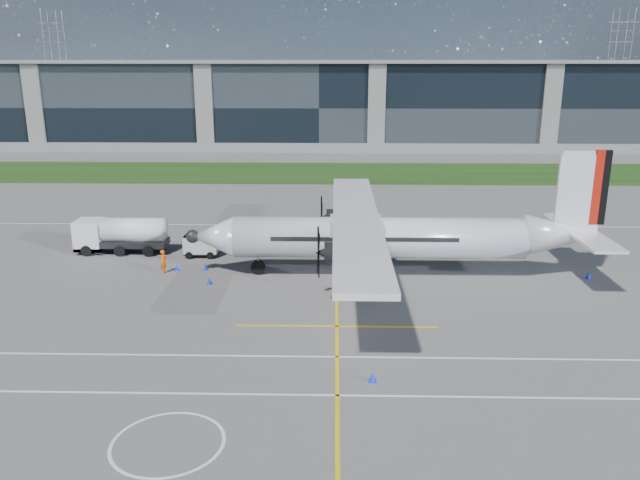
# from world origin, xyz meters

# --- Properties ---
(ground) EXTENTS (400.00, 400.00, 0.00)m
(ground) POSITION_xyz_m (0.00, 40.00, 0.00)
(ground) COLOR #555350
(ground) RESTS_ON ground
(grass_strip) EXTENTS (400.00, 18.00, 0.04)m
(grass_strip) POSITION_xyz_m (0.00, 48.00, 0.02)
(grass_strip) COLOR #173D10
(grass_strip) RESTS_ON ground
(terminal_building) EXTENTS (120.00, 20.00, 15.00)m
(terminal_building) POSITION_xyz_m (0.00, 80.00, 7.50)
(terminal_building) COLOR black
(terminal_building) RESTS_ON ground
(tree_line) EXTENTS (400.00, 6.00, 6.00)m
(tree_line) POSITION_xyz_m (0.00, 140.00, 3.00)
(tree_line) COLOR black
(tree_line) RESTS_ON ground
(pylon_west) EXTENTS (9.00, 4.60, 30.00)m
(pylon_west) POSITION_xyz_m (-80.00, 150.00, 15.00)
(pylon_west) COLOR gray
(pylon_west) RESTS_ON ground
(pylon_east) EXTENTS (9.00, 4.60, 30.00)m
(pylon_east) POSITION_xyz_m (85.00, 150.00, 15.00)
(pylon_east) COLOR gray
(pylon_east) RESTS_ON ground
(yellow_taxiway_centerline) EXTENTS (0.20, 70.00, 0.01)m
(yellow_taxiway_centerline) POSITION_xyz_m (3.00, 10.00, 0.01)
(yellow_taxiway_centerline) COLOR yellow
(yellow_taxiway_centerline) RESTS_ON ground
(white_lane_line) EXTENTS (90.00, 0.15, 0.01)m
(white_lane_line) POSITION_xyz_m (0.00, -14.00, 0.01)
(white_lane_line) COLOR white
(white_lane_line) RESTS_ON ground
(turboprop_aircraft) EXTENTS (29.87, 30.98, 9.29)m
(turboprop_aircraft) POSITION_xyz_m (7.15, 3.43, 4.65)
(turboprop_aircraft) COLOR silver
(turboprop_aircraft) RESTS_ON ground
(fuel_tanker_truck) EXTENTS (7.77, 2.53, 2.91)m
(fuel_tanker_truck) POSITION_xyz_m (-15.25, 8.73, 1.46)
(fuel_tanker_truck) COLOR silver
(fuel_tanker_truck) RESTS_ON ground
(baggage_tug) EXTENTS (2.85, 1.71, 1.71)m
(baggage_tug) POSITION_xyz_m (-7.95, 7.83, 0.85)
(baggage_tug) COLOR silver
(baggage_tug) RESTS_ON ground
(ground_crew_person) EXTENTS (0.73, 0.92, 2.03)m
(ground_crew_person) POSITION_xyz_m (-9.87, 3.55, 1.02)
(ground_crew_person) COLOR #F25907
(ground_crew_person) RESTS_ON ground
(safety_cone_nose_port) EXTENTS (0.36, 0.36, 0.50)m
(safety_cone_nose_port) POSITION_xyz_m (-6.02, 1.20, 0.25)
(safety_cone_nose_port) COLOR #0E2DF5
(safety_cone_nose_port) RESTS_ON ground
(safety_cone_portwing) EXTENTS (0.36, 0.36, 0.50)m
(safety_cone_portwing) POSITION_xyz_m (4.74, -12.60, 0.25)
(safety_cone_portwing) COLOR #0E2DF5
(safety_cone_portwing) RESTS_ON ground
(safety_cone_nose_stbd) EXTENTS (0.36, 0.36, 0.50)m
(safety_cone_nose_stbd) POSITION_xyz_m (-6.93, 4.40, 0.25)
(safety_cone_nose_stbd) COLOR #0E2DF5
(safety_cone_nose_stbd) RESTS_ON ground
(safety_cone_fwd) EXTENTS (0.36, 0.36, 0.50)m
(safety_cone_fwd) POSITION_xyz_m (-9.06, 4.15, 0.25)
(safety_cone_fwd) COLOR #0E2DF5
(safety_cone_fwd) RESTS_ON ground
(safety_cone_tail) EXTENTS (0.36, 0.36, 0.50)m
(safety_cone_tail) POSITION_xyz_m (21.31, 3.01, 0.25)
(safety_cone_tail) COLOR #0E2DF5
(safety_cone_tail) RESTS_ON ground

